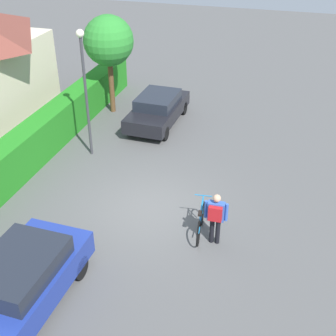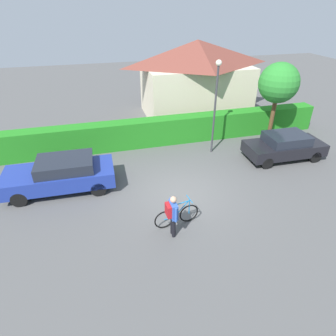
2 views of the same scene
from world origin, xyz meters
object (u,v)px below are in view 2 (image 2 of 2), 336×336
at_px(person_rider, 172,213).
at_px(bicycle, 177,216).
at_px(parked_car_near, 61,174).
at_px(parked_car_far, 284,146).
at_px(tree_kerbside, 279,83).
at_px(street_lamp, 216,97).

bearing_deg(person_rider, bicycle, 57.01).
relative_size(parked_car_near, parked_car_far, 1.14).
xyz_separation_m(parked_car_near, tree_kerbside, (11.38, 2.36, 2.43)).
xyz_separation_m(parked_car_far, person_rider, (-6.98, -3.90, 0.29)).
distance_m(parked_car_near, street_lamp, 7.95).
distance_m(parked_car_far, street_lamp, 4.28).
bearing_deg(tree_kerbside, parked_car_far, -106.04).
relative_size(parked_car_far, street_lamp, 0.84).
xyz_separation_m(bicycle, tree_kerbside, (7.35, 5.79, 2.78)).
height_order(bicycle, person_rider, person_rider).
relative_size(person_rider, tree_kerbside, 0.38).
xyz_separation_m(parked_car_far, street_lamp, (-3.24, 1.61, 2.30)).
bearing_deg(person_rider, street_lamp, 55.83).
height_order(parked_car_far, bicycle, parked_car_far).
bearing_deg(parked_car_far, tree_kerbside, 73.96).
height_order(street_lamp, tree_kerbside, street_lamp).
bearing_deg(parked_car_near, street_lamp, 12.18).
bearing_deg(bicycle, person_rider, -122.99).
bearing_deg(parked_car_near, parked_car_far, 0.01).
height_order(person_rider, tree_kerbside, tree_kerbside).
bearing_deg(person_rider, parked_car_far, 29.18).
height_order(parked_car_near, tree_kerbside, tree_kerbside).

